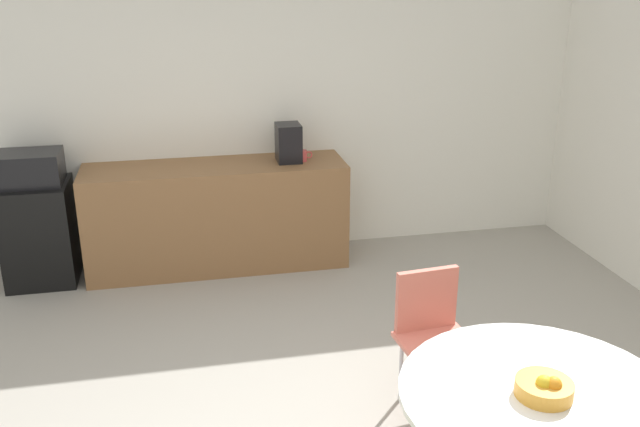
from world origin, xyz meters
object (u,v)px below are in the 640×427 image
(mug_white, at_px, (303,156))
(microwave, at_px, (30,168))
(round_table, at_px, (538,415))
(coffee_maker, at_px, (288,143))
(mini_fridge, at_px, (40,233))
(fruit_bowl, at_px, (545,388))
(chair_coral, at_px, (432,324))

(mug_white, bearing_deg, microwave, 179.37)
(round_table, relative_size, coffee_maker, 3.86)
(mini_fridge, xyz_separation_m, microwave, (0.00, 0.00, 0.55))
(microwave, distance_m, fruit_bowl, 4.23)
(round_table, relative_size, fruit_bowl, 4.98)
(microwave, height_order, coffee_maker, coffee_maker)
(mini_fridge, xyz_separation_m, round_table, (2.62, -3.30, 0.21))
(mini_fridge, xyz_separation_m, mug_white, (2.18, -0.02, 0.53))
(round_table, distance_m, fruit_bowl, 0.16)
(fruit_bowl, height_order, coffee_maker, coffee_maker)
(mini_fridge, height_order, mug_white, mug_white)
(microwave, xyz_separation_m, mug_white, (2.18, -0.02, -0.01))
(chair_coral, bearing_deg, mug_white, 98.74)
(chair_coral, height_order, coffee_maker, coffee_maker)
(chair_coral, height_order, fruit_bowl, fruit_bowl)
(microwave, bearing_deg, round_table, -51.50)
(mini_fridge, bearing_deg, fruit_bowl, -51.68)
(round_table, bearing_deg, fruit_bowl, -88.33)
(chair_coral, bearing_deg, microwave, 138.08)
(mini_fridge, xyz_separation_m, fruit_bowl, (2.62, -3.32, 0.36))
(chair_coral, bearing_deg, mini_fridge, 138.08)
(mini_fridge, relative_size, fruit_bowl, 3.36)
(fruit_bowl, relative_size, coffee_maker, 0.77)
(mini_fridge, bearing_deg, round_table, -51.50)
(chair_coral, relative_size, mug_white, 6.43)
(microwave, distance_m, mug_white, 2.18)
(microwave, distance_m, coffee_maker, 2.07)
(chair_coral, xyz_separation_m, coffee_maker, (-0.46, 2.27, 0.54))
(microwave, xyz_separation_m, chair_coral, (2.52, -2.27, -0.44))
(microwave, relative_size, mug_white, 3.72)
(round_table, xyz_separation_m, mug_white, (-0.44, 3.27, 0.32))
(mini_fridge, height_order, chair_coral, mini_fridge)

